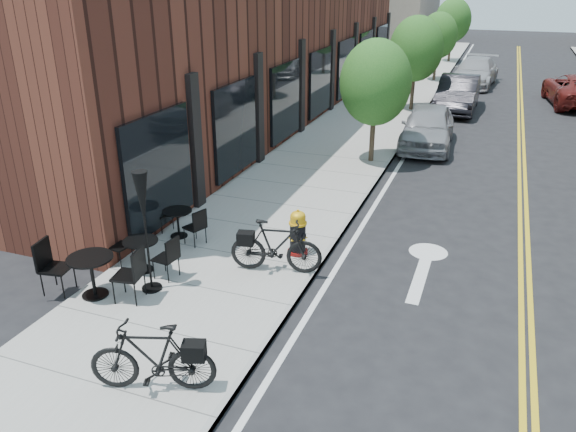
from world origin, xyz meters
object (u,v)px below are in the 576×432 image
at_px(bistro_set_b, 141,251).
at_px(parked_car_b, 458,94).
at_px(patio_umbrella, 143,207).
at_px(bicycle_right, 276,246).
at_px(parked_car_a, 428,127).
at_px(bistro_set_a, 92,271).
at_px(bicycle_left, 152,358).
at_px(fire_hydrant, 298,233).
at_px(parked_car_c, 475,72).
at_px(bistro_set_c, 178,219).

xyz_separation_m(bistro_set_b, parked_car_b, (4.57, 17.72, 0.21)).
height_order(bistro_set_b, patio_umbrella, patio_umbrella).
relative_size(bicycle_right, parked_car_a, 0.43).
bearing_deg(bistro_set_a, bicycle_left, -45.71).
bearing_deg(fire_hydrant, bicycle_right, -76.54).
bearing_deg(fire_hydrant, parked_car_c, 106.46).
height_order(bistro_set_c, parked_car_b, parked_car_b).
bearing_deg(bicycle_left, patio_umbrella, -164.32).
xyz_separation_m(bicycle_left, parked_car_a, (1.90, 14.40, 0.07)).
bearing_deg(patio_umbrella, parked_car_a, 73.61).
height_order(bicycle_right, parked_car_a, parked_car_a).
relative_size(bicycle_left, bistro_set_b, 1.10).
relative_size(bistro_set_b, bistro_set_c, 1.04).
distance_m(bistro_set_a, bistro_set_c, 2.81).
bearing_deg(parked_car_b, bistro_set_b, -103.84).
distance_m(bicycle_right, patio_umbrella, 2.72).
relative_size(bistro_set_a, parked_car_a, 0.46).
bearing_deg(bicycle_right, bistro_set_b, 97.97).
distance_m(bicycle_right, parked_car_a, 10.63).
height_order(bicycle_right, parked_car_c, parked_car_c).
bearing_deg(patio_umbrella, parked_car_c, 80.18).
relative_size(bistro_set_b, parked_car_b, 0.35).
bearing_deg(bicycle_right, parked_car_b, -18.89).
relative_size(bicycle_right, patio_umbrella, 0.78).
height_order(fire_hydrant, parked_car_a, parked_car_a).
xyz_separation_m(bistro_set_c, patio_umbrella, (0.73, -2.23, 1.28)).
bearing_deg(parked_car_a, parked_car_b, 82.57).
distance_m(bicycle_left, parked_car_a, 14.52).
distance_m(fire_hydrant, parked_car_a, 9.71).
bearing_deg(parked_car_c, parked_car_b, -87.84).
bearing_deg(parked_car_c, bicycle_right, -90.77).
height_order(bistro_set_a, patio_umbrella, patio_umbrella).
distance_m(bicycle_left, parked_car_b, 20.82).
relative_size(fire_hydrant, bicycle_right, 0.54).
bearing_deg(bistro_set_b, parked_car_c, 85.27).
relative_size(bicycle_left, patio_umbrella, 0.77).
bearing_deg(parked_car_b, parked_car_a, -93.67).
height_order(parked_car_b, parked_car_c, parked_car_b).
relative_size(fire_hydrant, parked_car_c, 0.20).
height_order(bicycle_left, parked_car_b, parked_car_b).
distance_m(bicycle_left, bistro_set_b, 3.69).
xyz_separation_m(bistro_set_a, bistro_set_b, (0.29, 1.14, -0.08)).
distance_m(bistro_set_c, parked_car_a, 10.66).
bearing_deg(bistro_set_c, parked_car_c, 97.19).
bearing_deg(bistro_set_a, parked_car_b, 65.99).
xyz_separation_m(fire_hydrant, bistro_set_a, (-2.97, -2.97, 0.05)).
bearing_deg(fire_hydrant, bicycle_left, -73.69).
height_order(fire_hydrant, bicycle_right, bicycle_right).
height_order(bistro_set_a, bistro_set_c, bistro_set_a).
relative_size(bistro_set_c, parked_car_b, 0.34).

